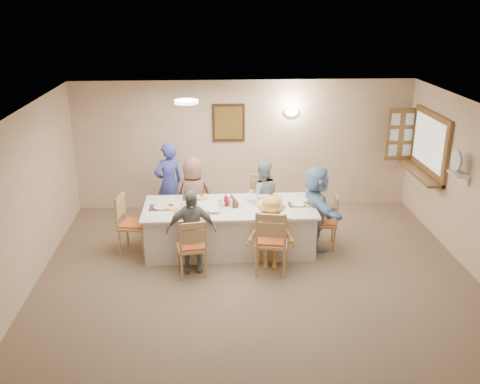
{
  "coord_description": "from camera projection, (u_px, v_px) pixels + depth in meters",
  "views": [
    {
      "loc": [
        -0.66,
        -6.5,
        3.94
      ],
      "look_at": [
        -0.2,
        1.4,
        1.05
      ],
      "focal_mm": 40.0,
      "sensor_mm": 36.0,
      "label": 1
    }
  ],
  "objects": [
    {
      "name": "ground",
      "position": [
        260.0,
        296.0,
        7.48
      ],
      "size": [
        7.0,
        7.0,
        0.0
      ],
      "primitive_type": "plane",
      "color": "#7B614A"
    },
    {
      "name": "room_walls",
      "position": [
        262.0,
        195.0,
        6.96
      ],
      "size": [
        7.0,
        7.0,
        7.0
      ],
      "color": "beige",
      "rests_on": "ground"
    },
    {
      "name": "napkin_bl",
      "position": [
        204.0,
        198.0,
        8.96
      ],
      "size": [
        0.14,
        0.14,
        0.01
      ],
      "primitive_type": "cube",
      "color": "yellow",
      "rests_on": "dining_table"
    },
    {
      "name": "napkin_fl",
      "position": [
        203.0,
        218.0,
        8.17
      ],
      "size": [
        0.14,
        0.14,
        0.01
      ],
      "primitive_type": "cube",
      "color": "yellow",
      "rests_on": "dining_table"
    },
    {
      "name": "plate_re",
      "position": [
        298.0,
        204.0,
        8.69
      ],
      "size": [
        0.23,
        0.23,
        0.01
      ],
      "primitive_type": "cylinder",
      "color": "white",
      "rests_on": "dining_table"
    },
    {
      "name": "diner_back_left",
      "position": [
        193.0,
        196.0,
        9.26
      ],
      "size": [
        0.8,
        0.63,
        1.39
      ],
      "primitive_type": "imported",
      "rotation": [
        0.0,
        0.0,
        3.28
      ],
      "color": "brown",
      "rests_on": "ground"
    },
    {
      "name": "bowl_a",
      "position": [
        214.0,
        210.0,
        8.4
      ],
      "size": [
        0.23,
        0.23,
        0.05
      ],
      "primitive_type": "imported",
      "rotation": [
        0.0,
        0.0,
        0.01
      ],
      "color": "white",
      "rests_on": "dining_table"
    },
    {
      "name": "dining_table",
      "position": [
        230.0,
        228.0,
        8.77
      ],
      "size": [
        2.78,
        1.17,
        0.76
      ],
      "primitive_type": "cube",
      "color": "silver",
      "rests_on": "ground"
    },
    {
      "name": "placemat_br",
      "position": [
        264.0,
        196.0,
        9.06
      ],
      "size": [
        0.32,
        0.24,
        0.01
      ],
      "primitive_type": "cube",
      "color": "#472B19",
      "rests_on": "dining_table"
    },
    {
      "name": "napkin_fr",
      "position": [
        281.0,
        216.0,
        8.24
      ],
      "size": [
        0.14,
        0.14,
        0.01
      ],
      "primitive_type": "cube",
      "color": "yellow",
      "rests_on": "dining_table"
    },
    {
      "name": "chair_back_right",
      "position": [
        261.0,
        203.0,
        9.51
      ],
      "size": [
        0.5,
        0.5,
        0.97
      ],
      "primitive_type": null,
      "rotation": [
        0.0,
        0.0,
        -0.08
      ],
      "color": "tan",
      "rests_on": "ground"
    },
    {
      "name": "chair_front_right",
      "position": [
        272.0,
        240.0,
        8.0
      ],
      "size": [
        0.58,
        0.58,
        1.04
      ],
      "primitive_type": null,
      "rotation": [
        0.0,
        0.0,
        2.95
      ],
      "color": "tan",
      "rests_on": "ground"
    },
    {
      "name": "placemat_fr",
      "position": [
        269.0,
        215.0,
        8.27
      ],
      "size": [
        0.33,
        0.24,
        0.01
      ],
      "primitive_type": "cube",
      "color": "#472B19",
      "rests_on": "dining_table"
    },
    {
      "name": "condiment_ketchup",
      "position": [
        226.0,
        200.0,
        8.62
      ],
      "size": [
        0.09,
        0.09,
        0.22
      ],
      "primitive_type": "imported",
      "rotation": [
        0.0,
        0.0,
        0.03
      ],
      "color": "#A20D2C",
      "rests_on": "dining_table"
    },
    {
      "name": "chair_back_left",
      "position": [
        194.0,
        207.0,
        9.46
      ],
      "size": [
        0.47,
        0.47,
        0.88
      ],
      "primitive_type": null,
      "rotation": [
        0.0,
        0.0,
        -0.1
      ],
      "color": "tan",
      "rests_on": "ground"
    },
    {
      "name": "wall_picture",
      "position": [
        228.0,
        123.0,
        10.13
      ],
      "size": [
        0.62,
        0.05,
        0.72
      ],
      "color": "#412717",
      "rests_on": "room_walls"
    },
    {
      "name": "ceiling_light",
      "position": [
        186.0,
        102.0,
        7.99
      ],
      "size": [
        0.36,
        0.36,
        0.05
      ],
      "primitive_type": "cylinder",
      "color": "white",
      "rests_on": "room_walls"
    },
    {
      "name": "napkin_br",
      "position": [
        275.0,
        197.0,
        9.02
      ],
      "size": [
        0.14,
        0.14,
        0.01
      ],
      "primitive_type": "cube",
      "color": "yellow",
      "rests_on": "dining_table"
    },
    {
      "name": "placemat_re",
      "position": [
        298.0,
        205.0,
        8.7
      ],
      "size": [
        0.33,
        0.24,
        0.01
      ],
      "primitive_type": "cube",
      "color": "#472B19",
      "rests_on": "dining_table"
    },
    {
      "name": "placemat_fl",
      "position": [
        192.0,
        217.0,
        8.21
      ],
      "size": [
        0.35,
        0.26,
        0.01
      ],
      "primitive_type": "cube",
      "color": "#472B19",
      "rests_on": "dining_table"
    },
    {
      "name": "plate_bl",
      "position": [
        193.0,
        197.0,
        8.99
      ],
      "size": [
        0.26,
        0.26,
        0.02
      ],
      "primitive_type": "cylinder",
      "color": "white",
      "rests_on": "dining_table"
    },
    {
      "name": "wall_sconce",
      "position": [
        292.0,
        112.0,
        10.11
      ],
      "size": [
        0.26,
        0.09,
        0.18
      ],
      "primitive_type": "ellipsoid",
      "color": "white",
      "rests_on": "room_walls"
    },
    {
      "name": "placemat_bl",
      "position": [
        193.0,
        198.0,
        9.0
      ],
      "size": [
        0.35,
        0.26,
        0.01
      ],
      "primitive_type": "cube",
      "color": "#472B19",
      "rests_on": "dining_table"
    },
    {
      "name": "condiment_brown",
      "position": [
        232.0,
        200.0,
        8.64
      ],
      "size": [
        0.11,
        0.12,
        0.2
      ],
      "primitive_type": "imported",
      "rotation": [
        0.0,
        0.0,
        -0.13
      ],
      "color": "#553316",
      "rests_on": "dining_table"
    },
    {
      "name": "diner_right_end",
      "position": [
        316.0,
        208.0,
        8.73
      ],
      "size": [
        1.44,
        0.84,
        1.41
      ],
      "primitive_type": "imported",
      "rotation": [
        0.0,
        0.0,
        1.74
      ],
      "color": "#81AFDA",
      "rests_on": "ground"
    },
    {
      "name": "shutter_door",
      "position": [
        401.0,
        135.0,
        10.09
      ],
      "size": [
        0.55,
        0.04,
        1.0
      ],
      "primitive_type": "cube",
      "color": "brown",
      "rests_on": "room_walls"
    },
    {
      "name": "drinking_glass",
      "position": [
        220.0,
        202.0,
        8.66
      ],
      "size": [
        0.07,
        0.07,
        0.1
      ],
      "primitive_type": "cylinder",
      "color": "silver",
      "rests_on": "dining_table"
    },
    {
      "name": "desk_fan",
      "position": [
        458.0,
        165.0,
        8.11
      ],
      "size": [
        0.3,
        0.3,
        0.28
      ],
      "primitive_type": null,
      "color": "#A5A5A8",
      "rests_on": "fan_shelf"
    },
    {
      "name": "plate_le",
      "position": [
        161.0,
        207.0,
        8.57
      ],
      "size": [
        0.25,
        0.25,
        0.02
      ],
      "primitive_type": "cylinder",
      "color": "white",
      "rests_on": "dining_table"
    },
    {
      "name": "chair_left_end",
      "position": [
        134.0,
        224.0,
        8.64
      ],
      "size": [
        0.54,
        0.54,
        0.98
      ],
      "primitive_type": null,
      "rotation": [
        0.0,
        0.0,
        1.4
      ],
      "color": "tan",
      "rests_on": "ground"
    },
    {
      "name": "bowl_b",
      "position": [
        252.0,
        199.0,
        8.85
      ],
      "size": [
        0.33,
        0.33,
        0.06
      ],
      "primitive_type": "imported",
      "rotation": [
        0.0,
        0.0,
        -0.41
      ],
      "color": "white",
      "rests_on": "dining_table"
    },
    {
      "name": "diner_back_right",
      "position": [
        262.0,
        197.0,
        9.34
      ],
      "size": [
        0.7,
        0.58,
        1.31
      ],
      "primitive_type": "imported",
      "rotation": [
        0.0,
        0.0,
        3.21
      ],
      "color": "#909BA7",
      "rests_on": "ground"
    },
    {
      "name": "serving_hatch",
      "position": [
        430.0,
        145.0,
        9.39
      ],
      "size": [
        0.06,
        1.5,
        1.15
      ],
      "primitive_type": "cube",
      "color": "brown",
      "rests_on": "room_walls"
    },
    {
      "name": "napkin_re",
      "position": [
        310.0,
        205.0,
        8.66
      ],
      "size": [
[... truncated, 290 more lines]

